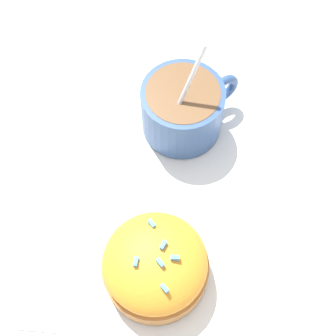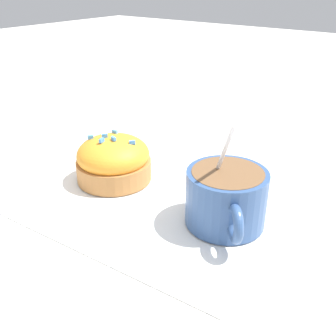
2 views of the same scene
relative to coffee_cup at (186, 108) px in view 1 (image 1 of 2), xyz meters
name	(u,v)px [view 1 (image 1 of 2)]	position (x,y,z in m)	size (l,w,h in m)	color
ground_plane	(169,197)	(0.08, 0.00, -0.03)	(3.00, 3.00, 0.00)	silver
paper_napkin	(169,196)	(0.08, 0.00, -0.03)	(0.28, 0.26, 0.00)	white
coffee_cup	(186,108)	(0.00, 0.00, 0.00)	(0.09, 0.09, 0.11)	#335184
frosted_pastry	(158,265)	(0.16, 0.00, -0.01)	(0.09, 0.09, 0.06)	#B2753D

